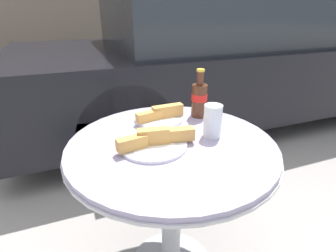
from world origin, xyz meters
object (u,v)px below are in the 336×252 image
(drinking_glass, at_px, (212,122))
(parked_car, at_px, (231,60))
(lunch_plate_near, at_px, (155,141))
(bistro_table, at_px, (171,175))
(lunch_plate_far, at_px, (160,116))
(cola_bottle_left, at_px, (199,98))

(drinking_glass, bearing_deg, parked_car, 54.43)
(drinking_glass, bearing_deg, lunch_plate_near, -179.81)
(bistro_table, xyz_separation_m, lunch_plate_near, (-0.07, -0.01, 0.17))
(lunch_plate_near, xyz_separation_m, parked_car, (1.41, 1.64, -0.08))
(lunch_plate_far, bearing_deg, lunch_plate_near, -113.37)
(cola_bottle_left, distance_m, drinking_glass, 0.22)
(bistro_table, relative_size, drinking_glass, 6.12)
(lunch_plate_far, bearing_deg, drinking_glass, -58.14)
(bistro_table, relative_size, lunch_plate_near, 2.71)
(bistro_table, bearing_deg, parked_car, 50.61)
(drinking_glass, distance_m, lunch_plate_near, 0.24)
(bistro_table, distance_m, lunch_plate_near, 0.19)
(cola_bottle_left, distance_m, parked_car, 1.83)
(cola_bottle_left, bearing_deg, parked_car, 51.85)
(lunch_plate_near, bearing_deg, parked_car, 49.35)
(bistro_table, xyz_separation_m, lunch_plate_far, (0.03, 0.21, 0.17))
(lunch_plate_near, bearing_deg, drinking_glass, 0.19)
(bistro_table, height_order, cola_bottle_left, cola_bottle_left)
(drinking_glass, distance_m, lunch_plate_far, 0.27)
(cola_bottle_left, relative_size, lunch_plate_near, 0.75)
(cola_bottle_left, bearing_deg, lunch_plate_near, -143.68)
(bistro_table, height_order, lunch_plate_near, lunch_plate_near)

